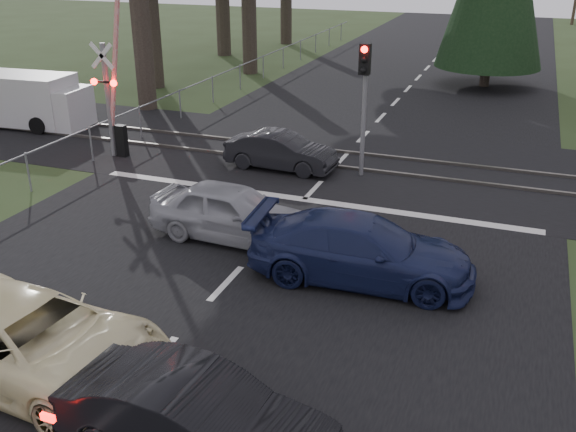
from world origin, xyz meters
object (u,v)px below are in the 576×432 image
at_px(silver_car, 232,212).
at_px(cream_coupe, 31,340).
at_px(crossing_signal, 114,97).
at_px(dark_car_far, 281,151).
at_px(dark_hatchback, 197,421).
at_px(traffic_signal_center, 364,88).
at_px(blue_sedan, 361,250).
at_px(white_van, 25,100).

bearing_deg(silver_car, cream_coupe, 175.30).
xyz_separation_m(crossing_signal, dark_car_far, (5.68, 0.69, -1.46)).
relative_size(dark_hatchback, dark_car_far, 1.13).
height_order(traffic_signal_center, blue_sedan, traffic_signal_center).
xyz_separation_m(silver_car, blue_sedan, (3.49, -0.91, 0.01)).
relative_size(crossing_signal, blue_sedan, 1.42).
distance_m(blue_sedan, white_van, 17.36).
distance_m(crossing_signal, dark_hatchback, 14.77).
height_order(crossing_signal, traffic_signal_center, crossing_signal).
height_order(crossing_signal, dark_car_far, crossing_signal).
xyz_separation_m(traffic_signal_center, cream_coupe, (-2.67, -11.68, -2.10)).
bearing_deg(dark_car_far, cream_coupe, -177.33).
height_order(cream_coupe, blue_sedan, blue_sedan).
bearing_deg(blue_sedan, dark_car_far, 30.34).
bearing_deg(dark_hatchback, traffic_signal_center, 7.77).
xyz_separation_m(silver_car, white_van, (-12.10, 6.71, 0.34)).
height_order(dark_hatchback, blue_sedan, blue_sedan).
bearing_deg(dark_hatchback, crossing_signal, 42.20).
distance_m(traffic_signal_center, dark_hatchback, 12.64).
height_order(traffic_signal_center, silver_car, traffic_signal_center).
height_order(crossing_signal, dark_hatchback, crossing_signal).
xyz_separation_m(traffic_signal_center, dark_hatchback, (0.85, -12.43, -2.14)).
relative_size(traffic_signal_center, dark_hatchback, 1.01).
height_order(traffic_signal_center, cream_coupe, traffic_signal_center).
bearing_deg(dark_car_far, dark_hatchback, -161.25).
relative_size(cream_coupe, blue_sedan, 1.04).
xyz_separation_m(cream_coupe, silver_car, (0.85, 6.14, -0.00)).
height_order(crossing_signal, white_van, crossing_signal).
distance_m(silver_car, blue_sedan, 3.61).
bearing_deg(white_van, traffic_signal_center, -9.04).
xyz_separation_m(crossing_signal, blue_sedan, (9.94, -5.55, -1.35)).
bearing_deg(traffic_signal_center, white_van, 175.19).
relative_size(traffic_signal_center, cream_coupe, 0.81).
bearing_deg(dark_hatchback, cream_coupe, 81.79).
height_order(crossing_signal, blue_sedan, crossing_signal).
xyz_separation_m(traffic_signal_center, blue_sedan, (1.67, -6.44, -2.10)).
relative_size(blue_sedan, dark_car_far, 1.36).
bearing_deg(white_van, blue_sedan, -30.27).
xyz_separation_m(cream_coupe, dark_hatchback, (3.51, -0.75, -0.04)).
distance_m(dark_hatchback, blue_sedan, 6.04).
distance_m(cream_coupe, white_van, 17.09).
distance_m(silver_car, white_van, 13.84).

